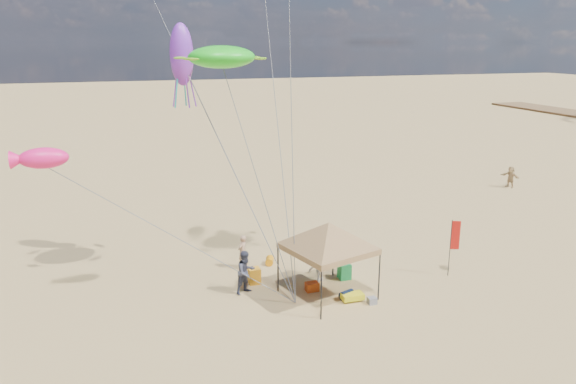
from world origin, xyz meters
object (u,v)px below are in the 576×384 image
person_far_c (511,177)px  chair_yellow (254,276)px  person_near_a (243,252)px  canopy_tent (329,225)px  person_near_b (246,272)px  cooler_blue (343,256)px  feather_flag (454,238)px  cooler_red (312,287)px  chair_green (344,271)px  beach_cart (352,296)px  person_near_c (319,264)px

person_far_c → chair_yellow: bearing=-85.2°
person_far_c → person_near_a: bearing=-89.3°
canopy_tent → person_near_b: (-3.16, 1.32, -2.15)m
canopy_tent → cooler_blue: canopy_tent is taller
feather_flag → cooler_red: bearing=176.0°
person_near_a → cooler_red: bearing=80.4°
chair_green → beach_cart: (-0.58, -2.13, -0.15)m
person_near_c → person_near_b: bearing=-14.0°
cooler_blue → person_far_c: (17.13, 8.98, 0.60)m
chair_yellow → person_near_b: bearing=-125.2°
cooler_red → person_far_c: size_ratio=0.34×
canopy_tent → person_far_c: (19.37, 12.42, -2.29)m
beach_cart → person_near_c: (-0.60, 2.23, 0.62)m
cooler_red → person_near_b: (-2.70, 0.72, 0.74)m
feather_flag → cooler_red: feather_flag is taller
chair_yellow → person_near_c: (2.78, -0.66, 0.47)m
canopy_tent → cooler_red: 2.99m
person_near_a → chair_green: bearing=104.1°
chair_green → person_far_c: (18.01, 11.08, 0.44)m
person_near_b → cooler_blue: bearing=-4.0°
cooler_blue → canopy_tent: bearing=-123.0°
feather_flag → person_near_b: size_ratio=1.42×
person_near_a → person_far_c: person_near_a is taller
cooler_blue → person_near_b: size_ratio=0.29×
chair_yellow → person_near_c: bearing=-13.4°
chair_yellow → beach_cart: 4.45m
chair_yellow → person_near_c: person_near_c is taller
person_near_a → person_near_b: person_near_b is taller
canopy_tent → cooler_red: (-0.46, 0.60, -2.89)m
person_near_b → person_near_c: person_near_b is taller
feather_flag → person_near_b: feather_flag is taller
cooler_red → beach_cart: bearing=-48.2°
feather_flag → cooler_blue: size_ratio=4.92×
person_near_c → cooler_red: bearing=36.6°
canopy_tent → person_far_c: 23.12m
cooler_red → chair_green: chair_green is taller
feather_flag → chair_green: bearing=165.8°
beach_cart → person_near_a: person_near_a is taller
person_far_c → person_near_c: bearing=-80.6°
cooler_blue → person_near_a: size_ratio=0.34×
chair_yellow → person_far_c: (21.96, 10.31, 0.44)m
beach_cart → person_near_a: bearing=126.2°
person_near_c → beach_cart: bearing=88.8°
cooler_red → cooler_blue: same height
canopy_tent → cooler_blue: 5.02m
chair_green → person_far_c: 21.15m
cooler_blue → chair_yellow: (-4.83, -1.33, 0.16)m
person_far_c → chair_green: bearing=-78.8°
person_near_b → person_far_c: bearing=0.7°
cooler_red → person_near_a: (-2.22, 3.34, 0.61)m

